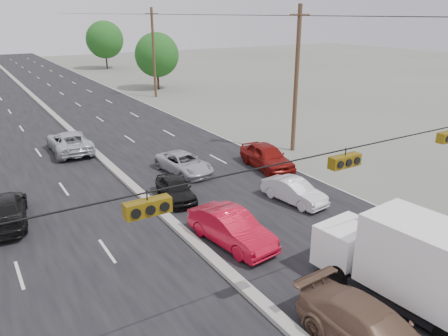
{
  "coord_description": "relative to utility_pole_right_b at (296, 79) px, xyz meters",
  "views": [
    {
      "loc": [
        -7.61,
        -8.25,
        9.46
      ],
      "look_at": [
        3.0,
        9.05,
        2.2
      ],
      "focal_mm": 35.0,
      "sensor_mm": 36.0,
      "label": 1
    }
  ],
  "objects": [
    {
      "name": "ground",
      "position": [
        -12.5,
        -15.0,
        -5.11
      ],
      "size": [
        200.0,
        200.0,
        0.0
      ],
      "primitive_type": "plane",
      "color": "#606356",
      "rests_on": "ground"
    },
    {
      "name": "red_sedan",
      "position": [
        -11.1,
        -9.18,
        -4.37
      ],
      "size": [
        2.14,
        4.64,
        1.47
      ],
      "primitive_type": "imported",
      "rotation": [
        0.0,
        0.0,
        0.13
      ],
      "color": "red",
      "rests_on": "ground"
    },
    {
      "name": "tree_right_mid",
      "position": [
        2.5,
        30.0,
        -0.77
      ],
      "size": [
        5.6,
        5.6,
        7.14
      ],
      "color": "#382619",
      "rests_on": "ground"
    },
    {
      "name": "traffic_signals",
      "position": [
        -11.1,
        -15.0,
        0.39
      ],
      "size": [
        25.0,
        0.3,
        0.54
      ],
      "color": "black",
      "rests_on": "ground"
    },
    {
      "name": "box_truck",
      "position": [
        -8.2,
        -15.86,
        -3.49
      ],
      "size": [
        2.73,
        6.39,
        3.15
      ],
      "rotation": [
        0.0,
        0.0,
        0.09
      ],
      "color": "black",
      "rests_on": "ground"
    },
    {
      "name": "queue_car_c",
      "position": [
        -8.86,
        -0.18,
        -4.49
      ],
      "size": [
        2.55,
        4.62,
        1.23
      ],
      "primitive_type": "imported",
      "rotation": [
        0.0,
        0.0,
        0.12
      ],
      "color": "#ACAEB4",
      "rests_on": "ground"
    },
    {
      "name": "queue_car_b",
      "position": [
        -5.95,
        -7.2,
        -4.49
      ],
      "size": [
        1.8,
        3.87,
        1.23
      ],
      "primitive_type": "imported",
      "rotation": [
        0.0,
        0.0,
        0.14
      ],
      "color": "silver",
      "rests_on": "ground"
    },
    {
      "name": "queue_car_e",
      "position": [
        -3.98,
        -2.19,
        -4.32
      ],
      "size": [
        2.33,
        4.8,
        1.58
      ],
      "primitive_type": "imported",
      "rotation": [
        0.0,
        0.0,
        -0.1
      ],
      "color": "maroon",
      "rests_on": "ground"
    },
    {
      "name": "oncoming_far",
      "position": [
        -13.9,
        7.92,
        -4.35
      ],
      "size": [
        2.66,
        5.51,
        1.51
      ],
      "primitive_type": "imported",
      "rotation": [
        0.0,
        0.0,
        3.11
      ],
      "color": "#B6BABE",
      "rests_on": "ground"
    },
    {
      "name": "road_surface",
      "position": [
        -12.5,
        15.0,
        -5.11
      ],
      "size": [
        20.0,
        160.0,
        0.02
      ],
      "primitive_type": "cube",
      "color": "black",
      "rests_on": "ground"
    },
    {
      "name": "tan_sedan",
      "position": [
        -11.1,
        -16.79,
        -4.38
      ],
      "size": [
        2.32,
        5.12,
        1.45
      ],
      "primitive_type": "imported",
      "rotation": [
        0.0,
        0.0,
        0.06
      ],
      "color": "brown",
      "rests_on": "ground"
    },
    {
      "name": "oncoming_near",
      "position": [
        -19.2,
        -2.01,
        -4.4
      ],
      "size": [
        2.63,
        5.11,
        1.42
      ],
      "primitive_type": "imported",
      "rotation": [
        0.0,
        0.0,
        3.01
      ],
      "color": "black",
      "rests_on": "ground"
    },
    {
      "name": "queue_car_a",
      "position": [
        -11.1,
        -3.65,
        -4.49
      ],
      "size": [
        1.91,
        3.78,
        1.24
      ],
      "primitive_type": "imported",
      "rotation": [
        0.0,
        0.0,
        -0.13
      ],
      "color": "black",
      "rests_on": "ground"
    },
    {
      "name": "tree_right_far",
      "position": [
        3.5,
        55.0,
        -0.15
      ],
      "size": [
        6.4,
        6.4,
        8.16
      ],
      "color": "#382619",
      "rests_on": "ground"
    },
    {
      "name": "center_median",
      "position": [
        -12.5,
        15.0,
        -5.01
      ],
      "size": [
        0.5,
        160.0,
        0.2
      ],
      "primitive_type": "cube",
      "color": "gray",
      "rests_on": "ground"
    },
    {
      "name": "utility_pole_right_b",
      "position": [
        0.0,
        0.0,
        0.0
      ],
      "size": [
        1.6,
        0.3,
        10.0
      ],
      "color": "#422D1E",
      "rests_on": "ground"
    },
    {
      "name": "utility_pole_right_c",
      "position": [
        0.0,
        25.0,
        0.0
      ],
      "size": [
        1.6,
        0.3,
        10.0
      ],
      "color": "#422D1E",
      "rests_on": "ground"
    }
  ]
}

